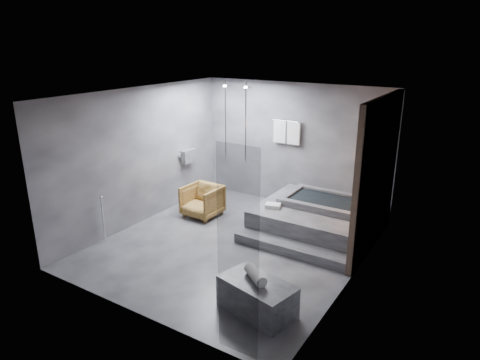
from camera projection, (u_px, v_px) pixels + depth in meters
The scene contains 7 objects.
room at pixel (260, 156), 7.50m from camera, with size 5.00×5.04×2.82m.
tub_deck at pixel (317, 218), 8.60m from camera, with size 2.20×2.00×0.50m, color #353538.
tub_step at pixel (291, 248), 7.71m from camera, with size 2.20×0.36×0.18m, color #353538.
concrete_bench at pixel (257, 297), 6.00m from camera, with size 1.07×0.59×0.48m, color #313133.
driftwood_chair at pixel (202, 201), 9.27m from camera, with size 0.74×0.76×0.69m, color #4E3413.
rolled_towel at pixel (256, 275), 5.95m from camera, with size 0.16×0.16×0.45m, color white.
deck_towel at pixel (273, 206), 8.47m from camera, with size 0.29×0.21×0.08m, color silver.
Camera 1 is at (3.96, -6.08, 3.68)m, focal length 32.00 mm.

